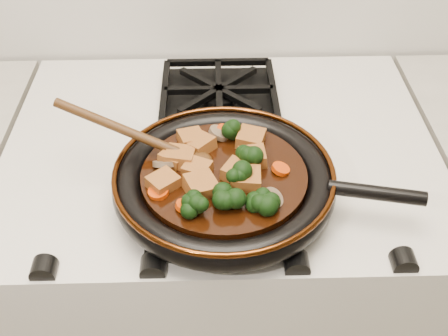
{
  "coord_description": "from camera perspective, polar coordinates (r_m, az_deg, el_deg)",
  "views": [
    {
      "loc": [
        -0.01,
        0.91,
        1.52
      ],
      "look_at": [
        0.0,
        1.54,
        0.97
      ],
      "focal_mm": 45.0,
      "sensor_mm": 36.0,
      "label": 1
    }
  ],
  "objects": [
    {
      "name": "tofu_cube_7",
      "position": [
        0.84,
        1.26,
        -0.38
      ],
      "size": [
        0.05,
        0.05,
        0.03
      ],
      "primitive_type": "cube",
      "rotation": [
        0.08,
        0.02,
        1.06
      ],
      "color": "brown",
      "rests_on": "braising_sauce"
    },
    {
      "name": "carrot_coin_0",
      "position": [
        0.92,
        -0.01,
        3.78
      ],
      "size": [
        0.03,
        0.03,
        0.02
      ],
      "primitive_type": "cylinder",
      "rotation": [
        0.24,
        0.35,
        0.0
      ],
      "color": "#C53605",
      "rests_on": "braising_sauce"
    },
    {
      "name": "tofu_cube_5",
      "position": [
        0.86,
        -4.49,
        1.08
      ],
      "size": [
        0.05,
        0.05,
        0.03
      ],
      "primitive_type": "cube",
      "rotation": [
        0.03,
        0.11,
        1.4
      ],
      "color": "brown",
      "rests_on": "braising_sauce"
    },
    {
      "name": "tofu_cube_4",
      "position": [
        0.9,
        -3.36,
        2.97
      ],
      "size": [
        0.05,
        0.05,
        0.02
      ],
      "primitive_type": "cube",
      "rotation": [
        0.06,
        -0.0,
        1.92
      ],
      "color": "brown",
      "rests_on": "braising_sauce"
    },
    {
      "name": "carrot_coin_2",
      "position": [
        0.85,
        5.77,
        -0.09
      ],
      "size": [
        0.03,
        0.03,
        0.02
      ],
      "primitive_type": "cylinder",
      "rotation": [
        -0.01,
        0.31,
        0.0
      ],
      "color": "#C53605",
      "rests_on": "braising_sauce"
    },
    {
      "name": "mushroom_slice_1",
      "position": [
        0.86,
        -6.06,
        0.43
      ],
      "size": [
        0.04,
        0.03,
        0.03
      ],
      "primitive_type": "cylinder",
      "rotation": [
        0.59,
        0.0,
        3.13
      ],
      "color": "brown",
      "rests_on": "braising_sauce"
    },
    {
      "name": "tofu_cube_6",
      "position": [
        0.9,
        2.74,
        2.95
      ],
      "size": [
        0.05,
        0.05,
        0.03
      ],
      "primitive_type": "cube",
      "rotation": [
        0.04,
        0.0,
        1.27
      ],
      "color": "brown",
      "rests_on": "braising_sauce"
    },
    {
      "name": "broccoli_floret_2",
      "position": [
        0.81,
        1.26,
        -1.24
      ],
      "size": [
        0.08,
        0.07,
        0.07
      ],
      "primitive_type": null,
      "rotation": [
        -0.16,
        0.02,
        1.87
      ],
      "color": "black",
      "rests_on": "braising_sauce"
    },
    {
      "name": "broccoli_floret_5",
      "position": [
        0.91,
        0.18,
        3.87
      ],
      "size": [
        0.08,
        0.09,
        0.08
      ],
      "primitive_type": null,
      "rotation": [
        -0.19,
        -0.18,
        2.76
      ],
      "color": "black",
      "rests_on": "braising_sauce"
    },
    {
      "name": "mushroom_slice_0",
      "position": [
        0.91,
        -0.46,
        3.57
      ],
      "size": [
        0.04,
        0.04,
        0.02
      ],
      "primitive_type": "cylinder",
      "rotation": [
        0.41,
        0.0,
        1.76
      ],
      "color": "brown",
      "rests_on": "braising_sauce"
    },
    {
      "name": "tofu_cube_9",
      "position": [
        0.81,
        -2.37,
        -1.88
      ],
      "size": [
        0.06,
        0.06,
        0.03
      ],
      "primitive_type": "cube",
      "rotation": [
        0.06,
        0.12,
        0.42
      ],
      "color": "brown",
      "rests_on": "braising_sauce"
    },
    {
      "name": "mushroom_slice_3",
      "position": [
        0.8,
        4.88,
        -3.11
      ],
      "size": [
        0.04,
        0.05,
        0.02
      ],
      "primitive_type": "cylinder",
      "rotation": [
        0.53,
        0.0,
        1.05
      ],
      "color": "brown",
      "rests_on": "braising_sauce"
    },
    {
      "name": "carrot_coin_3",
      "position": [
        0.81,
        -6.68,
        -2.42
      ],
      "size": [
        0.03,
        0.03,
        0.01
      ],
      "primitive_type": "cylinder",
      "rotation": [
        0.07,
        -0.07,
        0.0
      ],
      "color": "#C53605",
      "rests_on": "braising_sauce"
    },
    {
      "name": "broccoli_floret_1",
      "position": [
        0.78,
        -2.54,
        -3.77
      ],
      "size": [
        0.08,
        0.08,
        0.07
      ],
      "primitive_type": null,
      "rotation": [
        -0.1,
        0.15,
        0.94
      ],
      "color": "black",
      "rests_on": "braising_sauce"
    },
    {
      "name": "broccoli_floret_4",
      "position": [
        0.79,
        0.21,
        -2.95
      ],
      "size": [
        0.07,
        0.07,
        0.07
      ],
      "primitive_type": null,
      "rotation": [
        0.14,
        -0.25,
        0.05
      ],
      "color": "black",
      "rests_on": "braising_sauce"
    },
    {
      "name": "stove",
      "position": [
        1.32,
        -0.27,
        -13.0
      ],
      "size": [
        0.76,
        0.6,
        0.9
      ],
      "primitive_type": "cube",
      "color": "beige",
      "rests_on": "ground"
    },
    {
      "name": "skillet",
      "position": [
        0.85,
        0.14,
        -1.34
      ],
      "size": [
        0.46,
        0.34,
        0.05
      ],
      "rotation": [
        0.0,
        0.0,
        -0.21
      ],
      "color": "black",
      "rests_on": "burner_grate_front"
    },
    {
      "name": "burner_grate_back",
      "position": [
        1.1,
        -0.52,
        7.58
      ],
      "size": [
        0.23,
        0.23,
        0.03
      ],
      "primitive_type": null,
      "color": "black",
      "rests_on": "stove"
    },
    {
      "name": "carrot_coin_1",
      "position": [
        0.79,
        -4.02,
        -3.89
      ],
      "size": [
        0.03,
        0.03,
        0.02
      ],
      "primitive_type": "cylinder",
      "rotation": [
        -0.07,
        0.33,
        0.0
      ],
      "color": "#C53605",
      "rests_on": "braising_sauce"
    },
    {
      "name": "broccoli_floret_0",
      "position": [
        0.85,
        2.6,
        1.1
      ],
      "size": [
        0.07,
        0.06,
        0.07
      ],
      "primitive_type": null,
      "rotation": [
        0.22,
        -0.01,
        1.54
      ],
      "color": "black",
      "rests_on": "braising_sauce"
    },
    {
      "name": "burner_grate_front",
      "position": [
        0.88,
        -0.16,
        -2.49
      ],
      "size": [
        0.23,
        0.23,
        0.03
      ],
      "primitive_type": null,
      "color": "black",
      "rests_on": "stove"
    },
    {
      "name": "carrot_coin_4",
      "position": [
        0.91,
        1.38,
        3.59
      ],
      "size": [
        0.03,
        0.03,
        0.02
      ],
      "primitive_type": "cylinder",
      "rotation": [
        0.15,
        -0.15,
        0.0
      ],
      "color": "#C53605",
      "rests_on": "braising_sauce"
    },
    {
      "name": "tofu_cube_1",
      "position": [
        0.84,
        -2.72,
        -0.15
      ],
      "size": [
        0.05,
        0.05,
        0.02
      ],
      "primitive_type": "cube",
      "rotation": [
        -0.05,
        0.01,
        2.68
      ],
      "color": "brown",
      "rests_on": "braising_sauce"
    },
    {
      "name": "braising_sauce",
      "position": [
        0.85,
        -0.0,
        -1.07
      ],
      "size": [
        0.25,
        0.25,
        0.02
      ],
      "primitive_type": "cylinder",
      "color": "black",
      "rests_on": "skillet"
    },
    {
      "name": "tofu_cube_2",
      "position": [
        0.89,
        -2.49,
        2.42
      ],
      "size": [
        0.06,
        0.06,
        0.03
      ],
      "primitive_type": "cube",
      "rotation": [
        -0.04,
        0.12,
        2.34
      ],
      "color": "brown",
      "rests_on": "braising_sauce"
    },
    {
      "name": "tofu_cube_8",
      "position": [
        0.82,
        2.18,
        -1.14
      ],
      "size": [
        0.05,
        0.04,
        0.03
      ],
      "primitive_type": "cube",
      "rotation": [
        -0.01,
        -0.05,
        3.09
      ],
      "color": "brown",
      "rests_on": "braising_sauce"
    },
    {
      "name": "mushroom_slice_2",
      "position": [
        0.91,
        0.81,
        3.55
      ],
      "size": [
        0.04,
        0.04,
        0.03
      ],
      "primitive_type": "cylinder",
      "rotation": [
        0.75,
        0.0,
        2.19
      ],
      "color": "brown",
      "rests_on": "braising_sauce"
    },
    {
      "name": "mushroom_slice_4",
      "position": [
        0.88,
        -4.92,
        1.99
      ],
      "size": [
        0.04,
        0.04,
        0.02
      ],
      "primitive_type": "cylinder",
      "rotation": [
        0.52,
        0.0,
        2.99
      ],
      "color": "brown",
      "rests_on": "braising_sauce"
    },
    {
      "name": "wooden_spoon",
      "position": [
        0.87,
        -6.99,
        2.55
      ],
      "size": [
        0.15,
        0.07,
        0.23
      ],
      "rotation": [
        0.0,
        0.0,
        2.84
      ],
      "color": "#3F230D",
      "rests_on": "braising_sauce"
    },
    {
      "name": "tofu_cube_10",
      "position": [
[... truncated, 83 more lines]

